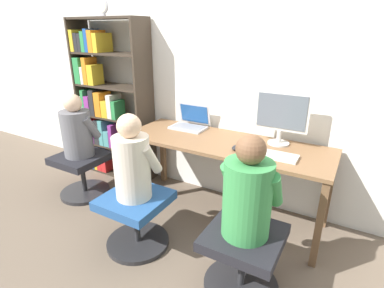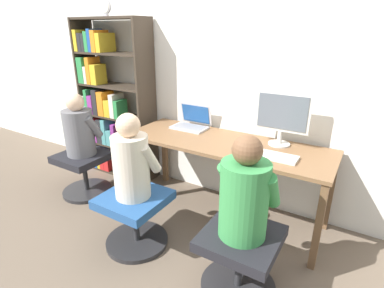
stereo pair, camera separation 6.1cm
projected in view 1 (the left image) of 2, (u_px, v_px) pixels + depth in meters
ground_plane at (207, 231)px, 2.61m from camera, size 14.00×14.00×0.00m
wall_back at (245, 71)px, 2.71m from camera, size 10.00×0.05×2.60m
desk at (225, 150)px, 2.63m from camera, size 1.81×0.63×0.74m
desktop_monitor at (281, 116)px, 2.47m from camera, size 0.44×0.18×0.45m
laptop at (190, 123)px, 2.96m from camera, size 0.34×0.26×0.23m
keyboard at (271, 154)px, 2.31m from camera, size 0.40×0.15×0.03m
computer_mouse_by_keyboard at (236, 148)px, 2.43m from camera, size 0.07×0.10×0.04m
office_chair_left at (243, 256)px, 1.96m from camera, size 0.51×0.51×0.45m
office_chair_right at (136, 216)px, 2.37m from camera, size 0.51×0.51×0.45m
person_at_monitor at (248, 193)px, 1.79m from camera, size 0.36×0.32×0.66m
person_at_laptop at (132, 162)px, 2.20m from camera, size 0.33×0.31×0.66m
bookshelf at (105, 104)px, 3.43m from camera, size 0.92×0.30×1.77m
desk_clock at (102, 7)px, 2.93m from camera, size 0.15×0.03×0.17m
office_chair_side at (83, 171)px, 3.12m from camera, size 0.51×0.51×0.45m
person_near_shelf at (77, 130)px, 2.96m from camera, size 0.36×0.31×0.63m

